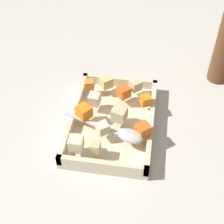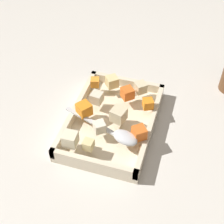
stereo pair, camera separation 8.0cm
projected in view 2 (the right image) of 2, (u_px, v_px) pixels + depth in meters
ground_plane at (121, 123)px, 0.85m from camera, size 4.00×4.00×0.00m
baking_dish at (112, 123)px, 0.83m from camera, size 0.30×0.21×0.04m
carrot_chunk_back_center at (148, 104)px, 0.82m from camera, size 0.03×0.03×0.02m
carrot_chunk_under_handle at (84, 109)px, 0.80m from camera, size 0.04×0.04×0.03m
carrot_chunk_corner_se at (95, 82)px, 0.88m from camera, size 0.03×0.03×0.02m
carrot_chunk_far_right at (139, 133)px, 0.75m from camera, size 0.04×0.04×0.03m
carrot_chunk_corner_nw at (126, 93)px, 0.85m from camera, size 0.04×0.04×0.03m
potato_chunk_center at (70, 139)px, 0.74m from camera, size 0.03×0.03×0.03m
potato_chunk_corner_sw at (118, 115)px, 0.79m from camera, size 0.04×0.04×0.03m
potato_chunk_rim_edge at (141, 87)px, 0.86m from camera, size 0.04×0.04×0.03m
potato_chunk_far_left at (88, 144)px, 0.73m from camera, size 0.02×0.02×0.02m
potato_chunk_near_spoon at (112, 82)px, 0.88m from camera, size 0.04×0.04×0.03m
parsnip_chunk_front_center at (99, 127)px, 0.77m from camera, size 0.04×0.04×0.03m
parsnip_chunk_near_left at (97, 98)px, 0.83m from camera, size 0.03×0.03×0.03m
serving_spoon at (120, 135)px, 0.75m from camera, size 0.09×0.20×0.02m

